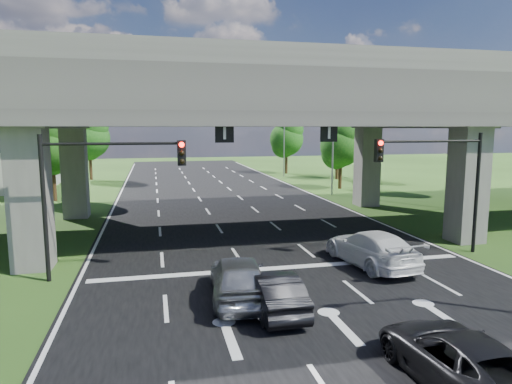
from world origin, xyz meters
name	(u,v)px	position (x,y,z in m)	size (l,w,h in m)	color
ground	(313,296)	(0.00, 0.00, 0.00)	(160.00, 160.00, 0.00)	#254115
road	(255,235)	(0.00, 10.00, 0.01)	(18.00, 120.00, 0.03)	black
overpass	(247,100)	(0.00, 12.00, 7.92)	(80.00, 15.00, 10.00)	#383633
signal_right	(440,171)	(7.82, 3.94, 4.19)	(5.76, 0.54, 6.00)	black
signal_left	(100,179)	(-7.82, 3.94, 4.19)	(5.76, 0.54, 6.00)	black
streetlight_far	(329,132)	(10.10, 24.00, 5.85)	(3.38, 0.25, 10.00)	gray
streetlight_beyond	(281,130)	(10.10, 40.00, 5.85)	(3.38, 0.25, 10.00)	gray
tree_left_near	(52,144)	(-13.95, 26.00, 4.82)	(4.50, 4.50, 7.80)	black
tree_left_mid	(37,148)	(-16.95, 34.00, 4.17)	(3.91, 3.90, 6.76)	black
tree_left_far	(90,137)	(-12.95, 42.00, 5.14)	(4.80, 4.80, 8.32)	black
tree_right_near	(341,145)	(13.05, 28.00, 4.50)	(4.20, 4.20, 7.28)	black
tree_right_mid	(338,145)	(16.05, 36.00, 4.17)	(3.91, 3.90, 6.76)	black
tree_right_far	(287,138)	(12.05, 44.00, 4.82)	(4.50, 4.50, 7.80)	black
car_silver	(238,278)	(-2.78, 0.20, 0.86)	(1.96, 4.88, 1.66)	#919397
car_dark	(274,292)	(-1.80, -1.10, 0.71)	(1.44, 4.13, 1.36)	black
car_white	(371,248)	(3.86, 3.00, 0.82)	(2.22, 5.46, 1.58)	white
car_trailing	(460,360)	(1.41, -6.50, 0.72)	(2.28, 4.94, 1.37)	black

